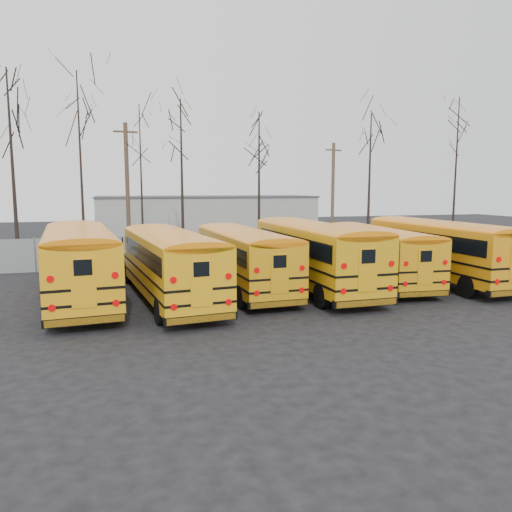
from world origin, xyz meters
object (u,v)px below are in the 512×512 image
object	(u,v)px
bus_d	(313,250)
bus_a	(79,258)
bus_f	(439,246)
utility_pole_left	(127,189)
bus_e	(376,250)
bus_b	(169,260)
bus_c	(243,254)
utility_pole_right	(333,195)

from	to	relation	value
bus_d	bus_a	bearing A→B (deg)	177.84
bus_f	utility_pole_left	bearing A→B (deg)	135.83
bus_a	bus_e	size ratio (longest dim) A/B	1.12
bus_b	bus_e	distance (m)	10.84
bus_e	bus_f	xyz separation A→B (m)	(3.39, -0.54, 0.19)
bus_a	utility_pole_left	distance (m)	14.62
bus_d	bus_f	world-z (taller)	bus_d
bus_e	bus_d	bearing A→B (deg)	-169.05
bus_b	utility_pole_left	world-z (taller)	utility_pole_left
bus_c	utility_pole_left	size ratio (longest dim) A/B	1.17
bus_a	bus_c	world-z (taller)	bus_a
bus_b	bus_c	size ratio (longest dim) A/B	1.04
bus_b	utility_pole_left	size ratio (longest dim) A/B	1.22
utility_pole_left	utility_pole_right	bearing A→B (deg)	-8.13
bus_a	utility_pole_right	xyz separation A→B (m)	(18.67, 14.39, 2.41)
bus_c	utility_pole_left	xyz separation A→B (m)	(-4.79, 13.84, 3.07)
bus_b	bus_e	bearing A→B (deg)	0.53
bus_b	utility_pole_right	bearing A→B (deg)	40.21
bus_c	bus_e	size ratio (longest dim) A/B	1.02
bus_a	utility_pole_left	xyz separation A→B (m)	(2.64, 14.08, 2.90)
bus_b	bus_d	xyz separation A→B (m)	(7.04, 0.75, 0.11)
bus_c	bus_e	distance (m)	7.12
bus_d	bus_f	size ratio (longest dim) A/B	1.02
bus_e	utility_pole_left	size ratio (longest dim) A/B	1.14
bus_f	utility_pole_left	xyz separation A→B (m)	(-15.30, 14.46, 2.93)
bus_e	utility_pole_right	distance (m)	15.04
bus_b	bus_d	distance (m)	7.08
bus_a	bus_e	xyz separation A→B (m)	(14.55, 0.16, -0.21)
bus_d	utility_pole_right	world-z (taller)	utility_pole_right
bus_b	bus_f	size ratio (longest dim) A/B	0.97
utility_pole_left	utility_pole_right	world-z (taller)	utility_pole_left
utility_pole_right	bus_b	bearing A→B (deg)	-148.51
bus_f	bus_e	bearing A→B (deg)	170.13
bus_b	utility_pole_left	distance (m)	15.44
bus_e	bus_f	size ratio (longest dim) A/B	0.91
bus_c	utility_pole_left	world-z (taller)	utility_pole_left
utility_pole_left	utility_pole_right	xyz separation A→B (m)	(16.04, 0.31, -0.49)
bus_b	bus_e	size ratio (longest dim) A/B	1.07
bus_a	bus_f	distance (m)	17.94
bus_b	utility_pole_right	size ratio (longest dim) A/B	1.36
bus_c	bus_d	xyz separation A→B (m)	(3.39, -0.52, 0.17)
bus_d	utility_pole_left	xyz separation A→B (m)	(-8.18, 14.36, 2.90)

